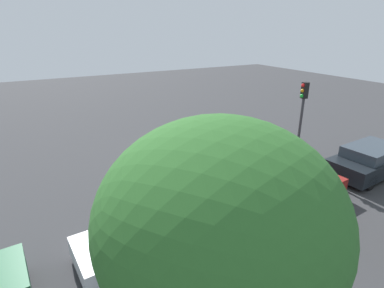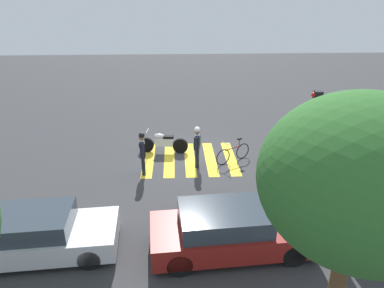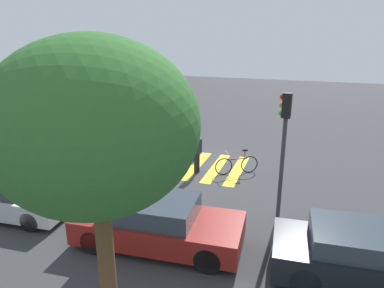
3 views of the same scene
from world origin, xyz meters
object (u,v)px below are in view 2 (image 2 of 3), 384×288
Objects in this scene: car_maroon_wagon at (229,230)px; traffic_light_pole at (312,130)px; officer_by_motorcycle at (197,144)px; car_white_van at (36,234)px; police_motorcycle at (163,143)px; leaning_bicycle at (233,153)px; officer_on_foot at (143,151)px.

car_maroon_wagon is 4.28m from traffic_light_pole.
officer_by_motorcycle is at bearing -83.86° from car_maroon_wagon.
car_maroon_wagon is (-0.56, 5.19, -0.37)m from officer_by_motorcycle.
car_maroon_wagon is 5.28m from car_white_van.
police_motorcycle is at bearing -41.16° from traffic_light_pole.
leaning_bicycle is 5.67m from car_maroon_wagon.
officer_on_foot reaches higher than officer_by_motorcycle.
traffic_light_pole is at bearing 141.11° from officer_by_motorcycle.
officer_by_motorcycle is 6.93m from car_white_van.
car_maroon_wagon reaches higher than police_motorcycle.
car_maroon_wagon is (-2.00, 6.69, 0.18)m from police_motorcycle.
officer_on_foot is 0.45× the size of traffic_light_pole.
officer_on_foot is 2.25m from officer_by_motorcycle.
officer_on_foot reaches higher than car_maroon_wagon.
car_maroon_wagon is 1.05× the size of car_white_van.
traffic_light_pole is at bearing -141.26° from car_maroon_wagon.
police_motorcycle is 1.26× the size of officer_on_foot.
officer_by_motorcycle reaches higher than leaning_bicycle.
traffic_light_pole reaches higher than car_white_van.
police_motorcycle reaches higher than leaning_bicycle.
police_motorcycle is 0.49× the size of car_maroon_wagon.
police_motorcycle is 2.26m from officer_on_foot.
traffic_light_pole is at bearing 121.06° from leaning_bicycle.
leaning_bicycle is 0.89× the size of officer_by_motorcycle.
officer_on_foot is at bearing -119.42° from car_white_van.
leaning_bicycle is at bearing -58.94° from traffic_light_pole.
officer_on_foot is 5.18m from car_white_van.
car_white_van is (5.28, -0.13, -0.04)m from car_maroon_wagon.
car_white_van is (2.54, 4.50, -0.42)m from officer_on_foot.
traffic_light_pole is (-5.69, 2.26, 1.62)m from officer_on_foot.
traffic_light_pole reaches higher than officer_by_motorcycle.
leaning_bicycle is 0.36× the size of car_white_van.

